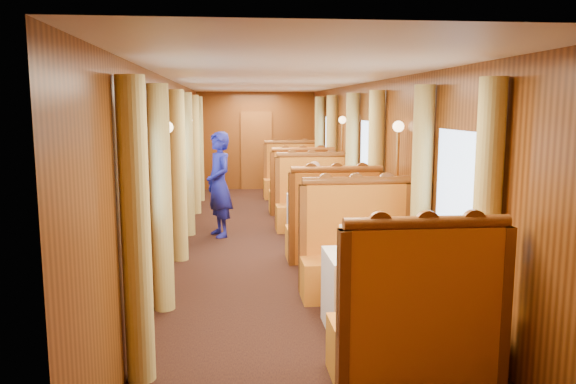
{
  "coord_description": "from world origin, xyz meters",
  "views": [
    {
      "loc": [
        -0.66,
        -8.52,
        2.12
      ],
      "look_at": [
        0.06,
        -1.52,
        1.05
      ],
      "focal_mm": 35.0,
      "sensor_mm": 36.0,
      "label": 1
    }
  ],
  "objects": [
    {
      "name": "window_right_mid",
      "position": [
        1.49,
        0.0,
        1.45
      ],
      "size": [
        0.01,
        1.2,
        0.9
      ],
      "primitive_type": null,
      "rotation": [
        1.57,
        0.0,
        -1.57
      ],
      "color": "#8FADD5",
      "rests_on": "wall_right"
    },
    {
      "name": "doorway_far",
      "position": [
        0.0,
        5.97,
        1.0
      ],
      "size": [
        0.8,
        0.04,
        2.0
      ],
      "primitive_type": "cube",
      "color": "brown",
      "rests_on": "floor"
    },
    {
      "name": "curtain_left_mid_a",
      "position": [
        -1.38,
        -0.78,
        1.18
      ],
      "size": [
        0.22,
        0.22,
        2.35
      ],
      "primitive_type": "cylinder",
      "color": "#CABE67",
      "rests_on": "floor"
    },
    {
      "name": "curtain_right_far_b",
      "position": [
        1.38,
        4.28,
        1.18
      ],
      "size": [
        0.22,
        0.22,
        2.35
      ],
      "primitive_type": "cylinder",
      "color": "#CABE67",
      "rests_on": "floor"
    },
    {
      "name": "tea_tray",
      "position": [
        0.65,
        -3.58,
        0.76
      ],
      "size": [
        0.37,
        0.3,
        0.01
      ],
      "primitive_type": "cube",
      "rotation": [
        0.0,
        0.0,
        -0.13
      ],
      "color": "silver",
      "rests_on": "table_near"
    },
    {
      "name": "curtain_left_near_b",
      "position": [
        -1.38,
        -2.72,
        1.18
      ],
      "size": [
        0.22,
        0.22,
        2.35
      ],
      "primitive_type": "cylinder",
      "color": "#CABE67",
      "rests_on": "floor"
    },
    {
      "name": "fruit_plate",
      "position": [
        1.07,
        -3.65,
        0.77
      ],
      "size": [
        0.24,
        0.24,
        0.05
      ],
      "rotation": [
        0.0,
        0.0,
        0.32
      ],
      "color": "white",
      "rests_on": "table_near"
    },
    {
      "name": "table_near",
      "position": [
        0.75,
        -3.5,
        0.38
      ],
      "size": [
        1.05,
        0.72,
        0.75
      ],
      "primitive_type": "cube",
      "color": "white",
      "rests_on": "floor"
    },
    {
      "name": "wall_left",
      "position": [
        -1.5,
        0.0,
        1.25
      ],
      "size": [
        0.01,
        12.0,
        2.5
      ],
      "primitive_type": null,
      "rotation": [
        1.57,
        0.0,
        1.57
      ],
      "color": "brown",
      "rests_on": "floor"
    },
    {
      "name": "window_left_near",
      "position": [
        -1.49,
        -3.5,
        1.45
      ],
      "size": [
        0.01,
        1.2,
        0.9
      ],
      "primitive_type": null,
      "rotation": [
        1.57,
        0.0,
        1.57
      ],
      "color": "#8FADD5",
      "rests_on": "wall_left"
    },
    {
      "name": "cup_outboard",
      "position": [
        0.45,
        -3.3,
        0.86
      ],
      "size": [
        0.08,
        0.08,
        0.26
      ],
      "rotation": [
        0.0,
        0.0,
        -0.36
      ],
      "color": "white",
      "rests_on": "table_near"
    },
    {
      "name": "curtain_right_near_a",
      "position": [
        1.38,
        -4.28,
        1.18
      ],
      "size": [
        0.22,
        0.22,
        2.35
      ],
      "primitive_type": "cylinder",
      "color": "#CABE67",
      "rests_on": "floor"
    },
    {
      "name": "curtain_left_near_a",
      "position": [
        -1.38,
        -4.28,
        1.18
      ],
      "size": [
        0.22,
        0.22,
        2.35
      ],
      "primitive_type": "cylinder",
      "color": "#CABE67",
      "rests_on": "floor"
    },
    {
      "name": "steward",
      "position": [
        -0.86,
        0.64,
        0.86
      ],
      "size": [
        0.62,
        0.74,
        1.72
      ],
      "primitive_type": "imported",
      "rotation": [
        0.0,
        0.0,
        -1.19
      ],
      "color": "navy",
      "rests_on": "floor"
    },
    {
      "name": "banquette_far_fwd",
      "position": [
        0.75,
        2.49,
        0.42
      ],
      "size": [
        1.3,
        0.55,
        1.34
      ],
      "color": "#BA4B14",
      "rests_on": "floor"
    },
    {
      "name": "table_far",
      "position": [
        0.75,
        3.5,
        0.38
      ],
      "size": [
        1.05,
        0.72,
        0.75
      ],
      "primitive_type": "cube",
      "color": "white",
      "rests_on": "floor"
    },
    {
      "name": "cup_inboard",
      "position": [
        0.38,
        -3.41,
        0.86
      ],
      "size": [
        0.08,
        0.08,
        0.26
      ],
      "rotation": [
        0.0,
        0.0,
        -0.42
      ],
      "color": "white",
      "rests_on": "table_near"
    },
    {
      "name": "curtain_left_far_b",
      "position": [
        -1.38,
        4.28,
        1.18
      ],
      "size": [
        0.22,
        0.22,
        2.35
      ],
      "primitive_type": "cylinder",
      "color": "#CABE67",
      "rests_on": "floor"
    },
    {
      "name": "wall_right",
      "position": [
        1.5,
        0.0,
        1.25
      ],
      "size": [
        0.01,
        12.0,
        2.5
      ],
      "primitive_type": null,
      "rotation": [
        1.57,
        0.0,
        -1.57
      ],
      "color": "brown",
      "rests_on": "floor"
    },
    {
      "name": "banquette_mid_aft",
      "position": [
        0.75,
        1.01,
        0.42
      ],
      "size": [
        1.3,
        0.55,
        1.34
      ],
      "color": "#BA4B14",
      "rests_on": "floor"
    },
    {
      "name": "table_mid",
      "position": [
        0.75,
        0.0,
        0.38
      ],
      "size": [
        1.05,
        0.72,
        0.75
      ],
      "primitive_type": "cube",
      "color": "white",
      "rests_on": "floor"
    },
    {
      "name": "teapot_right",
      "position": [
        0.71,
        -3.62,
        0.81
      ],
      "size": [
        0.17,
        0.15,
        0.11
      ],
      "primitive_type": null,
      "rotation": [
        0.0,
        0.0,
        -0.43
      ],
      "color": "silver",
      "rests_on": "tea_tray"
    },
    {
      "name": "curtain_left_mid_b",
      "position": [
        -1.38,
        0.78,
        1.18
      ],
      "size": [
        0.22,
        0.22,
        2.35
      ],
      "primitive_type": "cylinder",
      "color": "#CABE67",
      "rests_on": "floor"
    },
    {
      "name": "sconce_left_aft",
      "position": [
        -1.4,
        1.75,
        1.38
      ],
      "size": [
        0.14,
        0.14,
        1.95
      ],
      "color": "#BF8C3F",
      "rests_on": "floor"
    },
    {
      "name": "curtain_left_far_a",
      "position": [
        -1.38,
        2.72,
        1.18
      ],
      "size": [
        0.22,
        0.22,
        2.35
      ],
      "primitive_type": "cylinder",
      "color": "#CABE67",
      "rests_on": "floor"
    },
    {
      "name": "curtain_right_mid_b",
      "position": [
        1.38,
        0.78,
        1.18
      ],
      "size": [
        0.22,
        0.22,
        2.35
      ],
      "primitive_type": "cylinder",
      "color": "#CABE67",
      "rests_on": "floor"
    },
    {
      "name": "window_right_far",
      "position": [
        1.49,
        3.5,
        1.45
      ],
      "size": [
        0.01,
        1.2,
        0.9
      ],
      "primitive_type": null,
      "rotation": [
        1.57,
        0.0,
        -1.57
      ],
      "color": "#8FADD5",
      "rests_on": "wall_right"
    },
    {
      "name": "banquette_mid_fwd",
      "position": [
        0.75,
        -1.01,
        0.42
      ],
      "size": [
        1.3,
        0.55,
        1.34
      ],
      "color": "#BA4B14",
      "rests_on": "floor"
    },
    {
      "name": "banquette_near_aft",
      "position": [
        0.75,
        -2.49,
        0.42
      ],
      "size": [
        1.3,
        0.55,
        1.34
      ],
      "color": "#BA4B14",
      "rests_on": "floor"
    },
    {
      "name": "sconce_left_fore",
      "position": [
        -1.4,
        -1.75,
        1.38
      ],
      "size": [
        0.14,
        0.14,
        1.95
      ],
      "color": "#BF8C3F",
      "rests_on": "floor"
    },
    {
      "name": "curtain_right_far_a",
      "position": [
        1.38,
        2.72,
        1.18
      ],
      "size": [
        0.22,
        0.22,
        2.35
      ],
      "primitive_type": "cylinder",
      "color": "#CABE67",
      "rests_on": "floor"
    },
    {
      "name": "floor",
      "position": [
        0.0,
        0.0,
        0.0
      ],
      "size": [
        3.0,
        12.0,
        0.01
      ],
      "primitive_type": null,
      "color": "black",
      "rests_on": "ground"
    },
    {
      "name": "passenger",
      "position": [
        0.75,
        0.81,
        0.74
      ],
      "size": [
        0.4,
        0.44,
        0.76
      ],
      "color": "beige",
      "rests_on": "banquette_mid_aft"
    },
    {
      "name": "banquette_near_fwd",
      "position": [
        0.75,
        -4.51,
        0.42
      ],
      "size": [
        1.3,
        0.55,
        1.34
      ],
      "color": "#BA4B14",
      "rests_on": "floor"
    },
    {
      "name": "wall_near",
      "position": [
        0.0,
        -6.0,
        1.25
      ],
      "size": [
        3.0,
        0.01,
        2.5
      ],
      "primitive_type": null,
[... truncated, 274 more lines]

